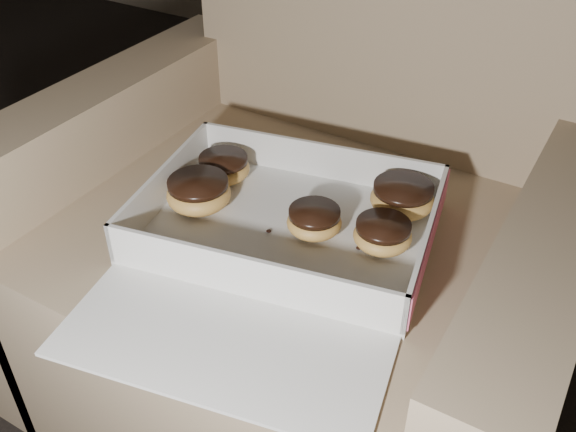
% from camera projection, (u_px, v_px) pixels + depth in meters
% --- Properties ---
extents(armchair, '(0.80, 0.67, 0.83)m').
position_uv_depth(armchair, '(307.00, 255.00, 1.02)').
color(armchair, '#877356').
rests_on(armchair, floor).
extents(bakery_box, '(0.46, 0.51, 0.07)m').
position_uv_depth(bakery_box, '(280.00, 243.00, 0.85)').
color(bakery_box, silver).
rests_on(bakery_box, armchair).
extents(donut_a, '(0.08, 0.08, 0.04)m').
position_uv_depth(donut_a, '(383.00, 234.00, 0.84)').
color(donut_a, '#EBB852').
rests_on(donut_a, bakery_box).
extents(donut_b, '(0.09, 0.09, 0.05)m').
position_uv_depth(donut_b, '(199.00, 193.00, 0.91)').
color(donut_b, '#EBB852').
rests_on(donut_b, bakery_box).
extents(donut_c, '(0.08, 0.08, 0.04)m').
position_uv_depth(donut_c, '(224.00, 167.00, 0.97)').
color(donut_c, '#EBB852').
rests_on(donut_c, bakery_box).
extents(donut_d, '(0.09, 0.09, 0.05)m').
position_uv_depth(donut_d, '(402.00, 198.00, 0.90)').
color(donut_d, '#EBB852').
rests_on(donut_d, bakery_box).
extents(donut_e, '(0.07, 0.07, 0.04)m').
position_uv_depth(donut_e, '(314.00, 221.00, 0.86)').
color(donut_e, '#EBB852').
rests_on(donut_e, bakery_box).
extents(crumb_a, '(0.01, 0.01, 0.00)m').
position_uv_depth(crumb_a, '(297.00, 236.00, 0.86)').
color(crumb_a, black).
rests_on(crumb_a, bakery_box).
extents(crumb_b, '(0.01, 0.01, 0.00)m').
position_uv_depth(crumb_b, '(269.00, 231.00, 0.87)').
color(crumb_b, black).
rests_on(crumb_b, bakery_box).
extents(crumb_c, '(0.01, 0.01, 0.00)m').
position_uv_depth(crumb_c, '(359.00, 248.00, 0.84)').
color(crumb_c, black).
rests_on(crumb_c, bakery_box).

